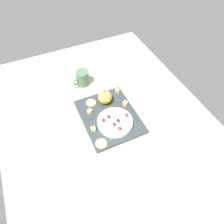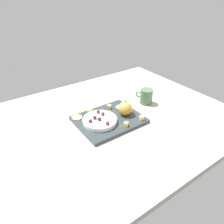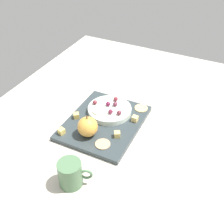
{
  "view_description": "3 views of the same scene",
  "coord_description": "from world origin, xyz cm",
  "px_view_note": "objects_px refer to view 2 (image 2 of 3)",
  "views": [
    {
      "loc": [
        -57.91,
        23.32,
        87.47
      ],
      "look_at": [
        0.04,
        -3.14,
        8.66
      ],
      "focal_mm": 33.26,
      "sensor_mm": 36.0,
      "label": 1
    },
    {
      "loc": [
        -49.59,
        -78.24,
        65.48
      ],
      "look_at": [
        2.02,
        -4.2,
        9.49
      ],
      "focal_mm": 33.72,
      "sensor_mm": 36.0,
      "label": 2
    },
    {
      "loc": [
        74.71,
        36.74,
        75.03
      ],
      "look_at": [
        0.23,
        0.58,
        9.34
      ],
      "focal_mm": 45.12,
      "sensor_mm": 36.0,
      "label": 3
    }
  ],
  "objects_px": {
    "serving_dish": "(100,121)",
    "grape_4": "(103,114)",
    "cheese_cube_3": "(109,107)",
    "apple_slice_0": "(109,118)",
    "cracker_0": "(121,107)",
    "grape_3": "(95,117)",
    "apple_whole": "(125,108)",
    "cheese_cube_1": "(126,124)",
    "cracker_1": "(77,117)",
    "cheese_cube_2": "(142,118)",
    "platter": "(109,120)",
    "cup": "(146,96)",
    "grape_0": "(90,121)",
    "grape_1": "(99,119)",
    "grape_2": "(107,123)",
    "grape_5": "(98,112)",
    "cheese_cube_0": "(90,111)"
  },
  "relations": [
    {
      "from": "grape_1",
      "to": "grape_2",
      "type": "xyz_separation_m",
      "value": [
        0.01,
        -0.05,
        -0.0
      ]
    },
    {
      "from": "platter",
      "to": "cheese_cube_2",
      "type": "xyz_separation_m",
      "value": [
        0.13,
        -0.11,
        0.02
      ]
    },
    {
      "from": "grape_1",
      "to": "apple_slice_0",
      "type": "relative_size",
      "value": 0.33
    },
    {
      "from": "grape_2",
      "to": "grape_3",
      "type": "bearing_deg",
      "value": 107.39
    },
    {
      "from": "cheese_cube_3",
      "to": "apple_slice_0",
      "type": "bearing_deg",
      "value": -125.43
    },
    {
      "from": "cheese_cube_1",
      "to": "apple_slice_0",
      "type": "distance_m",
      "value": 0.09
    },
    {
      "from": "cheese_cube_1",
      "to": "grape_0",
      "type": "distance_m",
      "value": 0.18
    },
    {
      "from": "grape_1",
      "to": "cheese_cube_3",
      "type": "bearing_deg",
      "value": 38.27
    },
    {
      "from": "cracker_0",
      "to": "cracker_1",
      "type": "xyz_separation_m",
      "value": [
        -0.25,
        0.05,
        0.0
      ]
    },
    {
      "from": "grape_2",
      "to": "cup",
      "type": "height_order",
      "value": "cup"
    },
    {
      "from": "cheese_cube_2",
      "to": "cheese_cube_3",
      "type": "height_order",
      "value": "same"
    },
    {
      "from": "cheese_cube_3",
      "to": "grape_2",
      "type": "xyz_separation_m",
      "value": [
        -0.11,
        -0.15,
        0.02
      ]
    },
    {
      "from": "cheese_cube_0",
      "to": "grape_2",
      "type": "distance_m",
      "value": 0.18
    },
    {
      "from": "grape_5",
      "to": "cheese_cube_1",
      "type": "bearing_deg",
      "value": -66.63
    },
    {
      "from": "serving_dish",
      "to": "grape_4",
      "type": "xyz_separation_m",
      "value": [
        0.03,
        0.02,
        0.02
      ]
    },
    {
      "from": "cheese_cube_2",
      "to": "cup",
      "type": "distance_m",
      "value": 0.22
    },
    {
      "from": "cracker_1",
      "to": "cup",
      "type": "distance_m",
      "value": 0.43
    },
    {
      "from": "cheese_cube_3",
      "to": "grape_3",
      "type": "relative_size",
      "value": 1.06
    },
    {
      "from": "apple_slice_0",
      "to": "cup",
      "type": "distance_m",
      "value": 0.32
    },
    {
      "from": "platter",
      "to": "serving_dish",
      "type": "xyz_separation_m",
      "value": [
        -0.06,
        -0.01,
        0.02
      ]
    },
    {
      "from": "platter",
      "to": "grape_5",
      "type": "relative_size",
      "value": 16.76
    },
    {
      "from": "cracker_0",
      "to": "grape_3",
      "type": "relative_size",
      "value": 2.71
    },
    {
      "from": "cracker_1",
      "to": "serving_dish",
      "type": "bearing_deg",
      "value": -53.81
    },
    {
      "from": "cheese_cube_2",
      "to": "grape_1",
      "type": "distance_m",
      "value": 0.22
    },
    {
      "from": "cheese_cube_1",
      "to": "grape_1",
      "type": "distance_m",
      "value": 0.13
    },
    {
      "from": "cheese_cube_1",
      "to": "cracker_0",
      "type": "relative_size",
      "value": 0.39
    },
    {
      "from": "apple_whole",
      "to": "cheese_cube_3",
      "type": "relative_size",
      "value": 3.5
    },
    {
      "from": "cheese_cube_3",
      "to": "grape_3",
      "type": "height_order",
      "value": "grape_3"
    },
    {
      "from": "cheese_cube_2",
      "to": "grape_5",
      "type": "bearing_deg",
      "value": 137.34
    },
    {
      "from": "cracker_0",
      "to": "cheese_cube_1",
      "type": "bearing_deg",
      "value": -118.44
    },
    {
      "from": "cheese_cube_1",
      "to": "grape_5",
      "type": "height_order",
      "value": "grape_5"
    },
    {
      "from": "grape_0",
      "to": "grape_2",
      "type": "height_order",
      "value": "same"
    },
    {
      "from": "apple_whole",
      "to": "apple_slice_0",
      "type": "bearing_deg",
      "value": -173.27
    },
    {
      "from": "cheese_cube_1",
      "to": "cheese_cube_3",
      "type": "bearing_deg",
      "value": 81.68
    },
    {
      "from": "platter",
      "to": "grape_3",
      "type": "distance_m",
      "value": 0.09
    },
    {
      "from": "grape_4",
      "to": "grape_3",
      "type": "bearing_deg",
      "value": -174.76
    },
    {
      "from": "cheese_cube_2",
      "to": "cup",
      "type": "xyz_separation_m",
      "value": [
        0.16,
        0.14,
        0.02
      ]
    },
    {
      "from": "cheese_cube_3",
      "to": "cracker_1",
      "type": "bearing_deg",
      "value": 174.61
    },
    {
      "from": "cheese_cube_1",
      "to": "grape_5",
      "type": "bearing_deg",
      "value": 113.37
    },
    {
      "from": "grape_4",
      "to": "grape_5",
      "type": "distance_m",
      "value": 0.03
    },
    {
      "from": "apple_whole",
      "to": "cheese_cube_2",
      "type": "xyz_separation_m",
      "value": [
        0.04,
        -0.09,
        -0.03
      ]
    },
    {
      "from": "grape_0",
      "to": "cheese_cube_2",
      "type": "bearing_deg",
      "value": -23.06
    },
    {
      "from": "grape_1",
      "to": "serving_dish",
      "type": "bearing_deg",
      "value": 50.01
    },
    {
      "from": "apple_slice_0",
      "to": "cup",
      "type": "xyz_separation_m",
      "value": [
        0.32,
        0.07,
        0.0
      ]
    },
    {
      "from": "cheese_cube_1",
      "to": "cracker_1",
      "type": "height_order",
      "value": "cheese_cube_1"
    },
    {
      "from": "grape_0",
      "to": "cracker_1",
      "type": "bearing_deg",
      "value": 102.31
    },
    {
      "from": "platter",
      "to": "cup",
      "type": "xyz_separation_m",
      "value": [
        0.29,
        0.04,
        0.04
      ]
    },
    {
      "from": "serving_dish",
      "to": "cheese_cube_3",
      "type": "distance_m",
      "value": 0.14
    },
    {
      "from": "cheese_cube_3",
      "to": "grape_0",
      "type": "xyz_separation_m",
      "value": [
        -0.17,
        -0.09,
        0.02
      ]
    },
    {
      "from": "grape_1",
      "to": "cup",
      "type": "distance_m",
      "value": 0.36
    }
  ]
}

